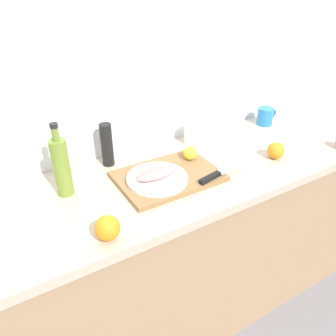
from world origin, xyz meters
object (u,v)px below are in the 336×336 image
Objects in this scene: chef_knife at (219,173)px; coffee_mug_2 at (193,133)px; olive_oil_bottle at (61,166)px; coffee_mug_0 at (265,116)px; orange_0 at (276,151)px; pepper_mill at (107,145)px; fish_fillet at (157,173)px; white_plate at (157,178)px; cutting_board at (168,176)px; lemon_0 at (190,153)px.

coffee_mug_2 reaches higher than chef_knife.
olive_oil_bottle is 1.15m from coffee_mug_0.
olive_oil_bottle is at bearing -175.21° from coffee_mug_0.
coffee_mug_0 is 1.63× the size of orange_0.
pepper_mill reaches higher than coffee_mug_0.
orange_0 is at bearing -8.59° from fish_fillet.
white_plate is 0.58m from orange_0.
cutting_board is at bearing -164.50° from coffee_mug_0.
pepper_mill is at bearing 113.02° from fish_fillet.
fish_fillet is at bearing 146.72° from chef_knife.
coffee_mug_0 reaches higher than chef_knife.
cutting_board is 0.21m from chef_knife.
coffee_mug_0 is at bearing 4.79° from olive_oil_bottle.
olive_oil_bottle is (-0.57, 0.22, 0.09)m from chef_knife.
white_plate is 0.84m from coffee_mug_0.
white_plate is 3.21× the size of orange_0.
fish_fillet is (-0.06, -0.02, 0.04)m from cutting_board.
fish_fillet is at bearing -90.00° from white_plate.
pepper_mill is at bearing 153.49° from orange_0.
olive_oil_bottle is at bearing -171.01° from coffee_mug_2.
olive_oil_bottle is (-0.54, 0.05, 0.07)m from lemon_0.
cutting_board is 0.17m from lemon_0.
lemon_0 is 0.32× the size of pepper_mill.
lemon_0 is at bearing 155.87° from orange_0.
coffee_mug_2 is 0.44m from pepper_mill.
cutting_board is at bearing -54.69° from pepper_mill.
chef_knife is at bearing -21.44° from olive_oil_bottle.
pepper_mill reaches higher than fish_fillet.
coffee_mug_0 is at bearing 15.45° from fish_fillet.
white_plate is at bearing -160.17° from lemon_0.
white_plate is at bearing -165.16° from cutting_board.
white_plate is 0.22m from lemon_0.
coffee_mug_2 reaches higher than lemon_0.
fish_fillet is 0.22m from lemon_0.
cutting_board is 1.43× the size of olive_oil_bottle.
cutting_board is at bearing 168.69° from orange_0.
coffee_mug_2 is (0.34, 0.23, -0.00)m from fish_fillet.
fish_fillet is 1.47× the size of coffee_mug_2.
lemon_0 reaches higher than cutting_board.
fish_fillet is (0.00, -0.00, 0.03)m from white_plate.
pepper_mill is at bearing 125.31° from cutting_board.
fish_fillet reaches higher than white_plate.
pepper_mill is at bearing 178.31° from coffee_mug_0.
orange_0 is at bearing -24.13° from lemon_0.
cutting_board is 0.52m from orange_0.
chef_knife is at bearing -178.37° from orange_0.
white_plate is at bearing 90.00° from fish_fillet.
coffee_mug_0 is at bearing 13.88° from lemon_0.
fish_fillet is 0.64× the size of chef_knife.
coffee_mug_0 reaches higher than lemon_0.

